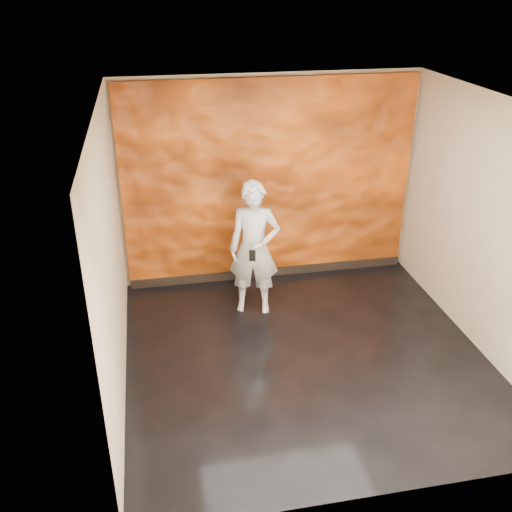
# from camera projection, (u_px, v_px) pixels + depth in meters

# --- Properties ---
(room) EXTENTS (4.02, 4.02, 2.81)m
(room) POSITION_uv_depth(u_px,v_px,m) (310.00, 243.00, 5.86)
(room) COLOR black
(room) RESTS_ON ground
(feature_wall) EXTENTS (3.90, 0.06, 2.75)m
(feature_wall) POSITION_uv_depth(u_px,v_px,m) (270.00, 183.00, 7.59)
(feature_wall) COLOR orange
(feature_wall) RESTS_ON ground
(baseboard) EXTENTS (3.90, 0.04, 0.12)m
(baseboard) POSITION_uv_depth(u_px,v_px,m) (269.00, 272.00, 8.14)
(baseboard) COLOR black
(baseboard) RESTS_ON ground
(man) EXTENTS (0.71, 0.55, 1.71)m
(man) POSITION_uv_depth(u_px,v_px,m) (254.00, 249.00, 7.00)
(man) COLOR #969CA6
(man) RESTS_ON ground
(phone) EXTENTS (0.08, 0.03, 0.14)m
(phone) POSITION_uv_depth(u_px,v_px,m) (252.00, 256.00, 6.72)
(phone) COLOR black
(phone) RESTS_ON man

